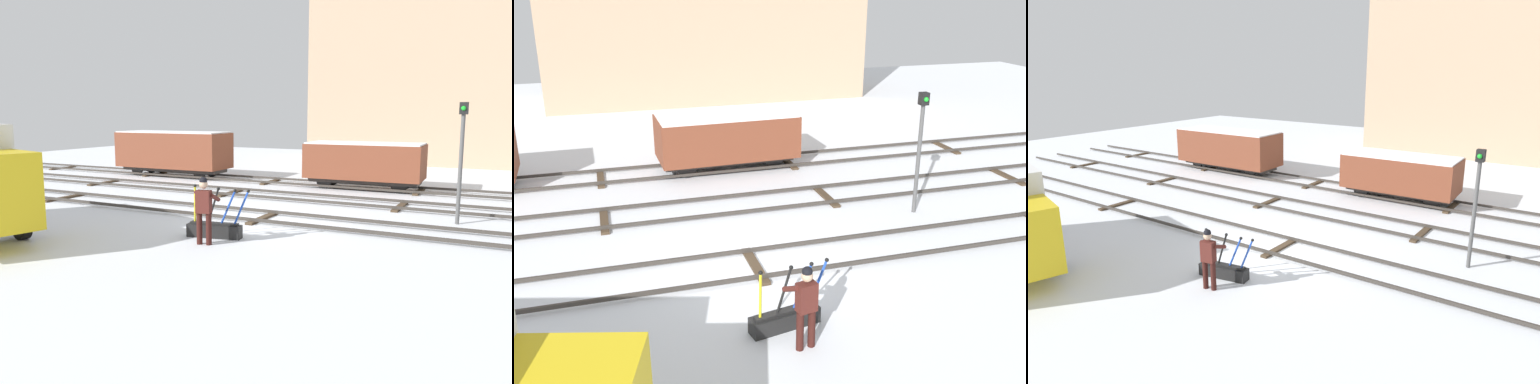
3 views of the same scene
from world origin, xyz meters
The scene contains 8 objects.
ground_plane centered at (0.00, 0.00, 0.00)m, with size 60.00×60.00×0.00m, color silver.
track_main_line centered at (0.00, 0.00, 0.11)m, with size 44.00×1.94×0.18m.
track_siding_near centered at (0.00, 4.05, 0.11)m, with size 44.00×1.94×0.18m.
track_siding_far centered at (0.00, 8.01, 0.11)m, with size 44.00×1.94×0.18m.
switch_lever_frame centered at (-0.11, -2.73, 0.25)m, with size 1.79×0.63×1.45m.
rail_worker centered at (0.04, -3.48, 1.00)m, with size 0.62×0.73×1.77m.
signal_post centered at (5.65, 2.10, 2.28)m, with size 0.24×0.32×3.70m.
freight_car_near_switch centered at (1.12, 8.01, 1.22)m, with size 5.14×2.40×2.08m.
Camera 2 is at (-3.39, -12.48, 6.82)m, focal length 40.75 mm.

